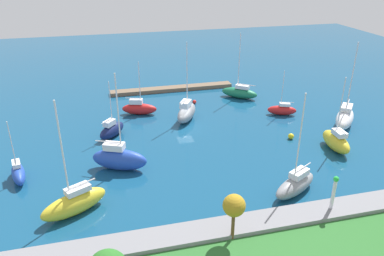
{
  "coord_description": "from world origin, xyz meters",
  "views": [
    {
      "loc": [
        12.43,
        53.49,
        24.88
      ],
      "look_at": [
        0.0,
        4.41,
        1.5
      ],
      "focal_mm": 35.37,
      "sensor_mm": 36.0,
      "label": 1
    }
  ],
  "objects_px": {
    "sailboat_gray_outer_mooring": "(187,112)",
    "sailboat_blue_east_end": "(18,173)",
    "harbor_beacon": "(334,190)",
    "park_tree_west": "(234,206)",
    "sailboat_red_mid_basin": "(282,110)",
    "pier_dock": "(172,89)",
    "sailboat_blue_near_pier": "(119,158)",
    "sailboat_navy_west_end": "(112,130)",
    "sailboat_yellow_lone_north": "(336,141)",
    "sailboat_yellow_far_south": "(74,203)",
    "sailboat_green_far_north": "(240,92)",
    "mooring_buoy_yellow": "(291,136)",
    "mooring_buoy_red": "(194,102)",
    "sailboat_red_center_basin": "(139,108)",
    "sailboat_gray_by_breakwater": "(295,184)",
    "sailboat_white_lone_south": "(345,118)"
  },
  "relations": [
    {
      "from": "sailboat_gray_outer_mooring",
      "to": "sailboat_blue_east_end",
      "type": "distance_m",
      "value": 26.98
    },
    {
      "from": "sailboat_blue_east_end",
      "to": "harbor_beacon",
      "type": "bearing_deg",
      "value": 50.85
    },
    {
      "from": "park_tree_west",
      "to": "sailboat_red_mid_basin",
      "type": "relative_size",
      "value": 0.62
    },
    {
      "from": "pier_dock",
      "to": "sailboat_blue_near_pier",
      "type": "xyz_separation_m",
      "value": [
        12.49,
        28.19,
        1.18
      ]
    },
    {
      "from": "harbor_beacon",
      "to": "sailboat_blue_near_pier",
      "type": "bearing_deg",
      "value": -36.94
    },
    {
      "from": "sailboat_blue_east_end",
      "to": "sailboat_red_mid_basin",
      "type": "bearing_deg",
      "value": 92.0
    },
    {
      "from": "sailboat_gray_outer_mooring",
      "to": "sailboat_navy_west_end",
      "type": "xyz_separation_m",
      "value": [
        12.21,
        3.24,
        -0.33
      ]
    },
    {
      "from": "sailboat_red_mid_basin",
      "to": "sailboat_yellow_lone_north",
      "type": "bearing_deg",
      "value": 117.87
    },
    {
      "from": "park_tree_west",
      "to": "sailboat_blue_near_pier",
      "type": "bearing_deg",
      "value": -61.24
    },
    {
      "from": "pier_dock",
      "to": "sailboat_navy_west_end",
      "type": "xyz_separation_m",
      "value": [
        12.88,
        18.38,
        0.76
      ]
    },
    {
      "from": "harbor_beacon",
      "to": "sailboat_red_mid_basin",
      "type": "bearing_deg",
      "value": -106.37
    },
    {
      "from": "sailboat_yellow_far_south",
      "to": "sailboat_green_far_north",
      "type": "bearing_deg",
      "value": -163.08
    },
    {
      "from": "sailboat_yellow_far_south",
      "to": "sailboat_blue_near_pier",
      "type": "bearing_deg",
      "value": -150.97
    },
    {
      "from": "pier_dock",
      "to": "sailboat_blue_near_pier",
      "type": "bearing_deg",
      "value": 66.1
    },
    {
      "from": "sailboat_blue_near_pier",
      "to": "pier_dock",
      "type": "bearing_deg",
      "value": 89.84
    },
    {
      "from": "mooring_buoy_yellow",
      "to": "harbor_beacon",
      "type": "bearing_deg",
      "value": 74.53
    },
    {
      "from": "sailboat_red_mid_basin",
      "to": "sailboat_blue_near_pier",
      "type": "height_order",
      "value": "sailboat_blue_near_pier"
    },
    {
      "from": "mooring_buoy_yellow",
      "to": "sailboat_blue_east_end",
      "type": "bearing_deg",
      "value": 3.35
    },
    {
      "from": "harbor_beacon",
      "to": "mooring_buoy_red",
      "type": "xyz_separation_m",
      "value": [
        5.3,
        -35.22,
        -3.08
      ]
    },
    {
      "from": "sailboat_navy_west_end",
      "to": "sailboat_yellow_far_south",
      "type": "distance_m",
      "value": 18.41
    },
    {
      "from": "sailboat_red_center_basin",
      "to": "sailboat_green_far_north",
      "type": "bearing_deg",
      "value": 26.8
    },
    {
      "from": "pier_dock",
      "to": "sailboat_red_center_basin",
      "type": "xyz_separation_m",
      "value": [
        7.88,
        10.68,
        0.73
      ]
    },
    {
      "from": "sailboat_green_far_north",
      "to": "sailboat_gray_by_breakwater",
      "type": "relative_size",
      "value": 1.0
    },
    {
      "from": "sailboat_blue_near_pier",
      "to": "sailboat_gray_by_breakwater",
      "type": "distance_m",
      "value": 21.53
    },
    {
      "from": "sailboat_red_center_basin",
      "to": "sailboat_yellow_far_south",
      "type": "height_order",
      "value": "sailboat_yellow_far_south"
    },
    {
      "from": "sailboat_white_lone_south",
      "to": "mooring_buoy_yellow",
      "type": "relative_size",
      "value": 15.6
    },
    {
      "from": "sailboat_red_center_basin",
      "to": "sailboat_gray_by_breakwater",
      "type": "bearing_deg",
      "value": -45.84
    },
    {
      "from": "sailboat_blue_near_pier",
      "to": "sailboat_yellow_far_south",
      "type": "distance_m",
      "value": 9.52
    },
    {
      "from": "pier_dock",
      "to": "mooring_buoy_red",
      "type": "relative_size",
      "value": 34.43
    },
    {
      "from": "harbor_beacon",
      "to": "sailboat_yellow_lone_north",
      "type": "distance_m",
      "value": 16.31
    },
    {
      "from": "sailboat_blue_near_pier",
      "to": "sailboat_white_lone_south",
      "type": "distance_m",
      "value": 35.86
    },
    {
      "from": "sailboat_blue_east_end",
      "to": "sailboat_gray_by_breakwater",
      "type": "height_order",
      "value": "sailboat_gray_by_breakwater"
    },
    {
      "from": "mooring_buoy_yellow",
      "to": "sailboat_navy_west_end",
      "type": "bearing_deg",
      "value": -15.91
    },
    {
      "from": "pier_dock",
      "to": "sailboat_yellow_lone_north",
      "type": "bearing_deg",
      "value": 119.46
    },
    {
      "from": "pier_dock",
      "to": "harbor_beacon",
      "type": "relative_size",
      "value": 6.52
    },
    {
      "from": "sailboat_blue_near_pier",
      "to": "sailboat_navy_west_end",
      "type": "relative_size",
      "value": 1.48
    },
    {
      "from": "sailboat_white_lone_south",
      "to": "sailboat_red_center_basin",
      "type": "relative_size",
      "value": 1.46
    },
    {
      "from": "sailboat_blue_east_end",
      "to": "mooring_buoy_red",
      "type": "height_order",
      "value": "sailboat_blue_east_end"
    },
    {
      "from": "sailboat_yellow_lone_north",
      "to": "sailboat_red_center_basin",
      "type": "distance_m",
      "value": 31.66
    },
    {
      "from": "harbor_beacon",
      "to": "sailboat_yellow_far_south",
      "type": "bearing_deg",
      "value": -15.92
    },
    {
      "from": "mooring_buoy_yellow",
      "to": "sailboat_green_far_north",
      "type": "bearing_deg",
      "value": -86.4
    },
    {
      "from": "pier_dock",
      "to": "mooring_buoy_yellow",
      "type": "distance_m",
      "value": 28.61
    },
    {
      "from": "sailboat_red_mid_basin",
      "to": "mooring_buoy_yellow",
      "type": "distance_m",
      "value": 9.28
    },
    {
      "from": "sailboat_navy_west_end",
      "to": "sailboat_red_center_basin",
      "type": "relative_size",
      "value": 0.93
    },
    {
      "from": "sailboat_yellow_far_south",
      "to": "park_tree_west",
      "type": "bearing_deg",
      "value": 121.22
    },
    {
      "from": "sailboat_gray_outer_mooring",
      "to": "sailboat_navy_west_end",
      "type": "distance_m",
      "value": 12.64
    },
    {
      "from": "harbor_beacon",
      "to": "sailboat_red_center_basin",
      "type": "xyz_separation_m",
      "value": [
        15.63,
        -32.73,
        -2.33
      ]
    },
    {
      "from": "pier_dock",
      "to": "sailboat_white_lone_south",
      "type": "relative_size",
      "value": 1.82
    },
    {
      "from": "sailboat_green_far_north",
      "to": "mooring_buoy_yellow",
      "type": "bearing_deg",
      "value": 132.67
    },
    {
      "from": "sailboat_yellow_lone_north",
      "to": "sailboat_blue_east_end",
      "type": "relative_size",
      "value": 1.32
    }
  ]
}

